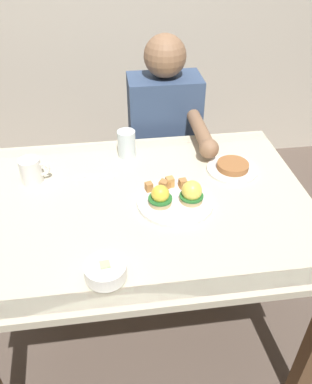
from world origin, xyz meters
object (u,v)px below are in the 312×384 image
at_px(dining_table, 144,224).
at_px(coffee_mug, 31,170).
at_px(fruit_bowl, 105,272).
at_px(side_plate, 232,168).
at_px(water_glass_near, 127,145).
at_px(fork, 92,177).
at_px(diner_person, 166,138).
at_px(eggs_benedict_plate, 176,197).

relative_size(dining_table, coffee_mug, 10.78).
distance_m(fruit_bowl, side_plate, 0.70).
height_order(dining_table, water_glass_near, water_glass_near).
bearing_deg(dining_table, fork, 135.49).
bearing_deg(diner_person, coffee_mug, -144.18).
height_order(eggs_benedict_plate, fork, eggs_benedict_plate).
height_order(side_plate, diner_person, diner_person).
distance_m(fruit_bowl, water_glass_near, 0.66).
height_order(coffee_mug, fork, coffee_mug).
distance_m(coffee_mug, side_plate, 0.77).
xyz_separation_m(dining_table, water_glass_near, (-0.03, 0.32, 0.15)).
bearing_deg(eggs_benedict_plate, side_plate, 33.52).
bearing_deg(fruit_bowl, diner_person, 71.19).
xyz_separation_m(coffee_mug, water_glass_near, (0.37, 0.13, -0.00)).
relative_size(eggs_benedict_plate, fork, 1.73).
bearing_deg(side_plate, fruit_bowl, -136.85).
bearing_deg(diner_person, side_plate, -66.71).
relative_size(coffee_mug, side_plate, 0.56).
xyz_separation_m(water_glass_near, diner_person, (0.21, 0.28, -0.14)).
bearing_deg(fork, water_glass_near, 43.21).
relative_size(water_glass_near, side_plate, 0.56).
distance_m(water_glass_near, side_plate, 0.44).
bearing_deg(fruit_bowl, dining_table, 66.48).
bearing_deg(dining_table, eggs_benedict_plate, -10.86).
bearing_deg(diner_person, eggs_benedict_plate, -95.67).
distance_m(eggs_benedict_plate, diner_person, 0.64).
distance_m(dining_table, fork, 0.28).
bearing_deg(eggs_benedict_plate, dining_table, 169.14).
relative_size(coffee_mug, water_glass_near, 0.99).
relative_size(fork, side_plate, 0.78).
relative_size(dining_table, side_plate, 6.00).
xyz_separation_m(fruit_bowl, coffee_mug, (-0.26, 0.52, 0.02)).
xyz_separation_m(dining_table, side_plate, (0.37, 0.15, 0.12)).
bearing_deg(coffee_mug, water_glass_near, 20.04).
height_order(dining_table, coffee_mug, coffee_mug).
xyz_separation_m(eggs_benedict_plate, side_plate, (0.26, 0.17, -0.01)).
xyz_separation_m(coffee_mug, diner_person, (0.58, 0.42, -0.14)).
bearing_deg(side_plate, water_glass_near, 156.98).
height_order(dining_table, fruit_bowl, fruit_bowl).
height_order(fruit_bowl, diner_person, diner_person).
xyz_separation_m(fruit_bowl, fork, (-0.04, 0.51, -0.03)).
distance_m(water_glass_near, diner_person, 0.38).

